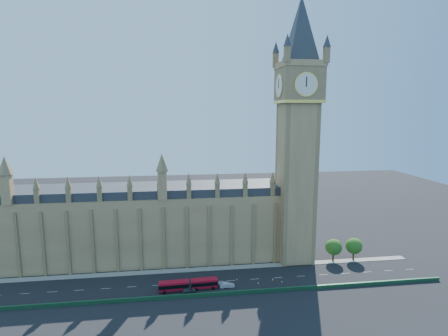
{
  "coord_description": "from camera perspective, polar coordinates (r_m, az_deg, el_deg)",
  "views": [
    {
      "loc": [
        -4.45,
        -106.55,
        54.91
      ],
      "look_at": [
        11.0,
        10.0,
        36.08
      ],
      "focal_mm": 28.0,
      "sensor_mm": 36.0,
      "label": 1
    }
  ],
  "objects": [
    {
      "name": "elizabeth_tower",
      "position": [
        127.8,
        11.99,
        8.74
      ],
      "size": [
        20.59,
        20.59,
        105.0
      ],
      "color": "#987149",
      "rests_on": "ground"
    },
    {
      "name": "tree_east_far",
      "position": [
        142.17,
        20.52,
        -11.78
      ],
      "size": [
        6.0,
        6.0,
        8.5
      ],
      "color": "#382619",
      "rests_on": "ground"
    },
    {
      "name": "kerb_north",
      "position": [
        128.43,
        -5.04,
        -16.21
      ],
      "size": [
        160.0,
        3.0,
        0.16
      ],
      "primitive_type": "cube",
      "color": "gray",
      "rests_on": "ground"
    },
    {
      "name": "tree_east_near",
      "position": [
        138.72,
        17.53,
        -12.15
      ],
      "size": [
        6.0,
        6.0,
        8.5
      ],
      "color": "#382619",
      "rests_on": "ground"
    },
    {
      "name": "cone_c",
      "position": [
        121.82,
        7.95,
        -17.59
      ],
      "size": [
        0.52,
        0.52,
        0.76
      ],
      "rotation": [
        0.0,
        0.0,
        0.09
      ],
      "color": "black",
      "rests_on": "ground"
    },
    {
      "name": "bridge_parapet",
      "position": [
        111.74,
        -4.59,
        -20.02
      ],
      "size": [
        160.0,
        0.6,
        1.2
      ],
      "primitive_type": "cube",
      "color": "#1E4C2D",
      "rests_on": "ground"
    },
    {
      "name": "cone_b",
      "position": [
        121.01,
        9.42,
        -17.84
      ],
      "size": [
        0.55,
        0.55,
        0.67
      ],
      "rotation": [
        0.0,
        0.0,
        -0.36
      ],
      "color": "black",
      "rests_on": "ground"
    },
    {
      "name": "car_white",
      "position": [
        118.15,
        -0.37,
        -18.26
      ],
      "size": [
        4.35,
        2.0,
        1.23
      ],
      "primitive_type": "imported",
      "rotation": [
        0.0,
        0.0,
        1.64
      ],
      "color": "silver",
      "rests_on": "ground"
    },
    {
      "name": "car_grey",
      "position": [
        114.36,
        -5.74,
        -19.22
      ],
      "size": [
        4.61,
        2.34,
        1.51
      ],
      "primitive_type": "imported",
      "rotation": [
        0.0,
        0.0,
        1.7
      ],
      "color": "#3A3E41",
      "rests_on": "ground"
    },
    {
      "name": "palace_westminster",
      "position": [
        136.5,
        -16.03,
        -8.77
      ],
      "size": [
        120.0,
        20.0,
        28.0
      ],
      "color": "#987149",
      "rests_on": "ground"
    },
    {
      "name": "cone_a",
      "position": [
        120.98,
        2.14,
        -17.72
      ],
      "size": [
        0.52,
        0.52,
        0.69
      ],
      "rotation": [
        0.0,
        0.0,
        0.25
      ],
      "color": "black",
      "rests_on": "ground"
    },
    {
      "name": "red_bus",
      "position": [
        115.39,
        -5.84,
        -18.45
      ],
      "size": [
        18.39,
        3.57,
        3.11
      ],
      "rotation": [
        0.0,
        0.0,
        0.04
      ],
      "color": "#AA0B1F",
      "rests_on": "ground"
    },
    {
      "name": "ground",
      "position": [
        119.95,
        -4.83,
        -18.18
      ],
      "size": [
        400.0,
        400.0,
        0.0
      ],
      "primitive_type": "plane",
      "color": "black",
      "rests_on": "ground"
    },
    {
      "name": "cone_d",
      "position": [
        119.17,
        5.62,
        -18.21
      ],
      "size": [
        0.53,
        0.53,
        0.64
      ],
      "rotation": [
        0.0,
        0.0,
        0.4
      ],
      "color": "black",
      "rests_on": "ground"
    },
    {
      "name": "car_silver",
      "position": [
        116.57,
        0.5,
        -18.56
      ],
      "size": [
        4.89,
        1.73,
        1.61
      ],
      "primitive_type": "imported",
      "rotation": [
        0.0,
        0.0,
        1.58
      ],
      "color": "#B5B9BE",
      "rests_on": "ground"
    }
  ]
}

